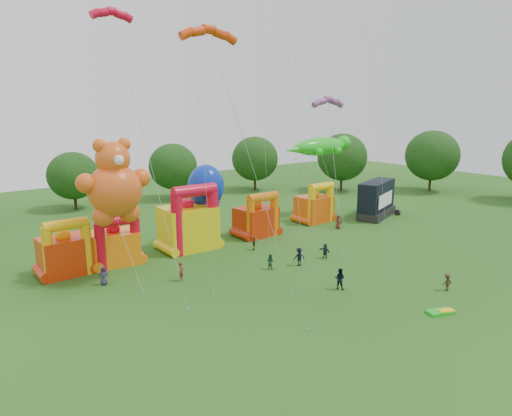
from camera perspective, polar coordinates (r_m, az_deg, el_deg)
ground at (r=35.75m, az=21.64°, el=-14.54°), size 160.00×160.00×0.00m
tree_ring at (r=32.79m, az=20.56°, el=-5.10°), size 122.02×124.11×12.07m
bouncy_castle_0 at (r=47.21m, az=-22.73°, el=-5.17°), size 4.57×3.73×5.63m
bouncy_castle_1 at (r=48.56m, az=-17.23°, el=-4.42°), size 5.05×4.26×5.30m
bouncy_castle_2 at (r=51.65m, az=-8.31°, el=-2.03°), size 5.96×4.88×7.53m
bouncy_castle_3 at (r=56.48m, az=0.16°, el=-1.36°), size 4.97×4.11×5.59m
bouncy_castle_4 at (r=63.96m, az=7.41°, el=0.20°), size 4.69×3.82×5.61m
stage_trailer at (r=68.39m, az=14.84°, el=1.03°), size 8.85×5.71×5.29m
teddy_bear_kite at (r=42.65m, az=-17.15°, el=2.16°), size 6.74×7.08×13.16m
gecko_kite at (r=64.07m, az=9.13°, el=4.06°), size 12.54×9.85×11.62m
octopus_kite at (r=53.65m, az=-4.57°, el=0.10°), size 7.20×6.91×9.31m
parafoil_kites at (r=42.72m, az=2.62°, el=4.95°), size 27.89×13.56×24.56m
diamond_kites at (r=42.41m, az=3.73°, el=13.88°), size 18.90×19.17×42.89m
folded_kite_bundle at (r=39.11m, az=22.08°, el=-11.95°), size 2.23×1.66×0.31m
spectator_0 at (r=43.67m, az=-18.53°, el=-8.03°), size 0.91×0.65×1.76m
spectator_1 at (r=42.93m, az=-9.33°, el=-7.81°), size 0.79×0.78×1.85m
spectator_2 at (r=45.36m, az=1.79°, el=-6.70°), size 0.80×0.91×1.57m
spectator_3 at (r=46.47m, az=5.41°, el=-6.08°), size 1.38×1.08×1.87m
spectator_4 at (r=51.21m, az=-0.27°, el=-4.45°), size 0.87×0.91×1.52m
spectator_5 at (r=48.99m, az=8.63°, el=-5.34°), size 0.55×1.52×1.61m
spectator_6 at (r=60.86m, az=10.26°, el=-1.72°), size 1.05×0.86×1.85m
spectator_7 at (r=62.04m, az=10.47°, el=-1.56°), size 0.71×0.65×1.63m
spectator_8 at (r=41.22m, az=10.42°, el=-8.68°), size 1.07×1.16×1.92m
spectator_9 at (r=43.64m, az=22.77°, el=-8.55°), size 1.09×0.77×1.53m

